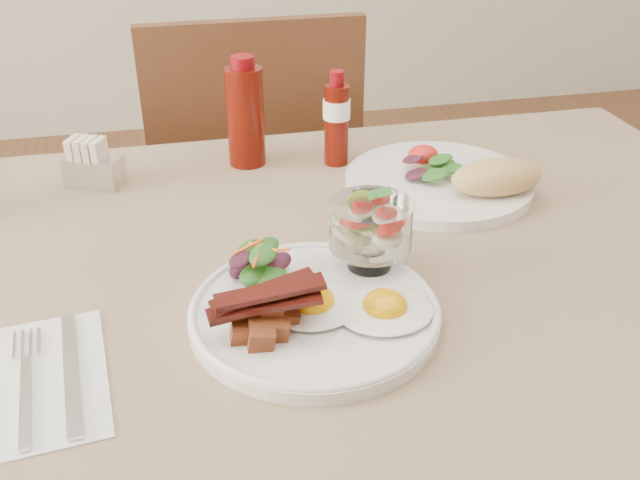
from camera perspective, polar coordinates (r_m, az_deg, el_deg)
table at (r=0.95m, az=-0.11°, el=-6.49°), size 1.33×0.88×0.75m
chair_far at (r=1.58m, az=-5.39°, el=3.64°), size 0.42×0.42×0.93m
main_plate at (r=0.80m, az=-0.45°, el=-5.88°), size 0.28×0.28×0.02m
fried_eggs at (r=0.78m, az=2.29°, el=-5.26°), size 0.21×0.15×0.03m
bacon_potato_pile at (r=0.74m, az=-4.44°, el=-5.83°), size 0.12×0.07×0.05m
side_salad at (r=0.83m, az=-4.76°, el=-1.96°), size 0.08×0.08×0.04m
fruit_cup at (r=0.84m, az=4.08°, el=1.17°), size 0.10×0.10×0.10m
second_plate at (r=1.09m, az=10.49°, el=4.79°), size 0.28×0.28×0.07m
ketchup_bottle at (r=1.15m, az=-6.00°, el=9.94°), size 0.08×0.08×0.18m
hot_sauce_bottle at (r=1.15m, az=1.33°, el=9.59°), size 0.05×0.05×0.15m
sugar_caddy at (r=1.14m, az=-17.76°, el=5.66°), size 0.09×0.08×0.08m
napkin_cutlery at (r=0.77m, az=-20.79°, el=-10.27°), size 0.13×0.22×0.01m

